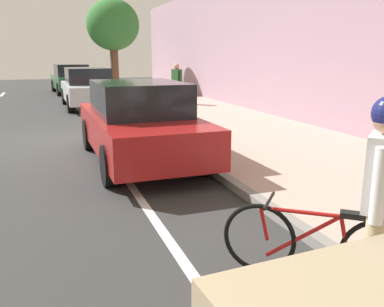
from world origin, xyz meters
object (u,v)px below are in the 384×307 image
parked_sedan_red_second (139,123)px  street_tree_mid_block (113,26)px  bicycle_at_curb (318,245)px  parked_sedan_silver_mid (88,88)px  pedestrian_on_phone (177,81)px  parked_sedan_green_far (72,79)px

parked_sedan_red_second → street_tree_mid_block: size_ratio=0.95×
parked_sedan_red_second → bicycle_at_curb: 4.88m
parked_sedan_silver_mid → bicycle_at_curb: parked_sedan_silver_mid is taller
parked_sedan_silver_mid → pedestrian_on_phone: 3.46m
parked_sedan_silver_mid → parked_sedan_green_far: same height
parked_sedan_red_second → street_tree_mid_block: bearing=82.4°
bicycle_at_curb → street_tree_mid_block: size_ratio=0.29×
pedestrian_on_phone → bicycle_at_curb: bearing=-102.2°
parked_sedan_red_second → bicycle_at_curb: bearing=-83.9°
parked_sedan_red_second → street_tree_mid_block: (1.92, 14.34, 2.70)m
parked_sedan_green_far → parked_sedan_silver_mid: bearing=-88.3°
parked_sedan_red_second → parked_sedan_silver_mid: 8.89m
parked_sedan_silver_mid → parked_sedan_green_far: 6.51m
parked_sedan_silver_mid → parked_sedan_red_second: bearing=-89.8°
parked_sedan_green_far → street_tree_mid_block: 3.61m
parked_sedan_green_far → street_tree_mid_block: bearing=-26.3°
pedestrian_on_phone → parked_sedan_red_second: bearing=-112.5°
street_tree_mid_block → parked_sedan_red_second: bearing=-97.6°
parked_sedan_green_far → pedestrian_on_phone: pedestrian_on_phone is taller
street_tree_mid_block → parked_sedan_green_far: bearing=153.7°
parked_sedan_green_far → street_tree_mid_block: street_tree_mid_block is taller
parked_sedan_red_second → parked_sedan_green_far: size_ratio=0.98×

